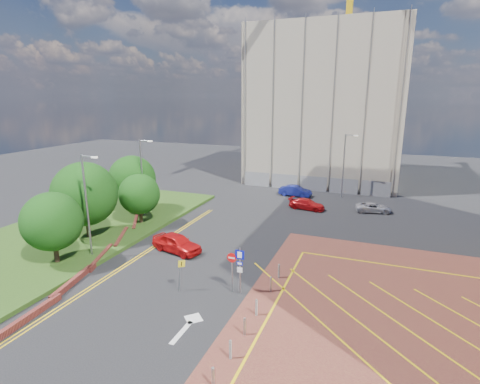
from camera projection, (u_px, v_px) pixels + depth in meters
The scene contains 19 objects.
ground at pixel (227, 300), 23.66m from camera, with size 140.00×140.00×0.00m, color black.
grass_bed at pixel (76, 231), 35.28m from camera, with size 14.00×32.00×0.30m, color #284516.
retaining_wall at pixel (99, 257), 29.50m from camera, with size 6.06×20.33×0.40m.
tree_a at pixel (52, 221), 27.63m from camera, with size 4.40×4.40×5.41m.
tree_b at pixel (85, 194), 32.49m from camera, with size 5.60×5.60×6.74m.
tree_c at pixel (139, 194), 36.58m from camera, with size 4.00×4.00×4.90m.
tree_d at pixel (132, 179), 40.16m from camera, with size 5.00×5.00×6.08m.
lamp_left_near at pixel (87, 202), 28.60m from camera, with size 1.53×0.16×8.00m.
lamp_left_far at pixel (143, 175), 38.34m from camera, with size 1.53×0.16×8.00m.
lamp_back at pixel (344, 163), 46.48m from camera, with size 1.53×0.16×8.00m.
sign_cluster at pixel (237, 266), 23.96m from camera, with size 1.17×0.12×3.20m.
warning_sign at pixel (180, 271), 24.33m from camera, with size 0.53×0.37×2.24m.
bollard_row at pixel (253, 314), 21.24m from camera, with size 0.14×11.14×0.90m.
construction_building at pixel (328, 106), 57.09m from camera, with size 21.20×19.20×22.00m, color #B0A390.
construction_fence at pixel (321, 184), 50.19m from camera, with size 21.60×0.06×2.00m, color gray.
car_red_left at pixel (177, 243), 30.80m from camera, with size 1.79×4.45×1.52m, color red.
car_blue_back at pixel (295, 191), 47.97m from camera, with size 1.44×4.13×1.36m, color navy.
car_red_back at pixel (307, 204), 42.44m from camera, with size 1.65×4.07×1.18m, color red.
car_silver_back at pixel (373, 208), 41.32m from camera, with size 1.77×3.84×1.07m, color silver.
Camera 1 is at (8.36, -19.51, 12.50)m, focal length 28.00 mm.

